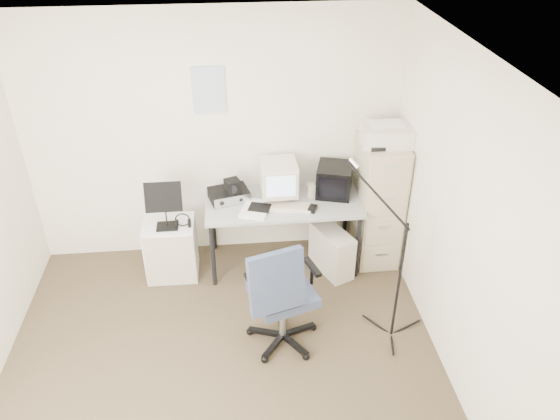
{
  "coord_description": "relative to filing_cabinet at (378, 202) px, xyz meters",
  "views": [
    {
      "loc": [
        0.16,
        -3.02,
        3.49
      ],
      "look_at": [
        0.55,
        0.95,
        0.95
      ],
      "focal_mm": 35.0,
      "sensor_mm": 36.0,
      "label": 1
    }
  ],
  "objects": [
    {
      "name": "keyboard",
      "position": [
        -0.93,
        -0.16,
        0.09
      ],
      "size": [
        0.48,
        0.24,
        0.03
      ],
      "primitive_type": "cube",
      "rotation": [
        0.0,
        0.0,
        -0.18
      ],
      "color": "beige",
      "rests_on": "desk"
    },
    {
      "name": "music_stand",
      "position": [
        -2.06,
        -0.18,
        0.2
      ],
      "size": [
        0.35,
        0.22,
        0.49
      ],
      "primitive_type": "cube",
      "rotation": [
        0.0,
        0.0,
        0.12
      ],
      "color": "black",
      "rests_on": "side_cart"
    },
    {
      "name": "pc_tower",
      "position": [
        -0.48,
        -0.22,
        -0.42
      ],
      "size": [
        0.41,
        0.55,
        0.47
      ],
      "primitive_type": "cube",
      "rotation": [
        0.0,
        0.0,
        0.42
      ],
      "color": "beige",
      "rests_on": "floor"
    },
    {
      "name": "mic_stand",
      "position": [
        -0.11,
        -1.16,
        0.11
      ],
      "size": [
        0.03,
        0.03,
        1.52
      ],
      "primitive_type": "cylinder",
      "rotation": [
        0.0,
        0.0,
        2.29
      ],
      "color": "black",
      "rests_on": "floor"
    },
    {
      "name": "wall_calendar",
      "position": [
        -1.6,
        0.31,
        1.1
      ],
      "size": [
        0.3,
        0.02,
        0.44
      ],
      "primitive_type": "cube",
      "color": "white",
      "rests_on": "wall_back"
    },
    {
      "name": "wall_back",
      "position": [
        -1.58,
        0.32,
        0.6
      ],
      "size": [
        3.6,
        0.02,
        2.5
      ],
      "primitive_type": "cube",
      "color": "white",
      "rests_on": "ground"
    },
    {
      "name": "mouse",
      "position": [
        -0.69,
        -0.22,
        0.1
      ],
      "size": [
        0.11,
        0.14,
        0.04
      ],
      "primitive_type": "cube",
      "rotation": [
        0.0,
        0.0,
        -0.41
      ],
      "color": "black",
      "rests_on": "desk"
    },
    {
      "name": "ceiling",
      "position": [
        -1.58,
        -1.48,
        1.85
      ],
      "size": [
        3.6,
        3.6,
        0.01
      ],
      "primitive_type": "cube",
      "color": "white",
      "rests_on": "ground"
    },
    {
      "name": "desk_speaker",
      "position": [
        -0.67,
        0.03,
        0.15
      ],
      "size": [
        0.09,
        0.09,
        0.13
      ],
      "primitive_type": "cube",
      "rotation": [
        0.0,
        0.0,
        0.22
      ],
      "color": "#C2B598",
      "rests_on": "desk"
    },
    {
      "name": "side_cart",
      "position": [
        -2.06,
        -0.11,
        -0.35
      ],
      "size": [
        0.49,
        0.39,
        0.6
      ],
      "primitive_type": "cube",
      "rotation": [
        0.0,
        0.0,
        -0.01
      ],
      "color": "white",
      "rests_on": "floor"
    },
    {
      "name": "office_chair",
      "position": [
        -1.07,
        -1.13,
        -0.11
      ],
      "size": [
        0.79,
        0.79,
        1.09
      ],
      "primitive_type": "cube",
      "rotation": [
        0.0,
        0.0,
        0.31
      ],
      "color": "#323A4F",
      "rests_on": "floor"
    },
    {
      "name": "crt_monitor",
      "position": [
        -0.99,
        0.04,
        0.27
      ],
      "size": [
        0.35,
        0.37,
        0.38
      ],
      "primitive_type": "cube",
      "rotation": [
        0.0,
        0.0,
        0.02
      ],
      "color": "beige",
      "rests_on": "desk"
    },
    {
      "name": "headphones",
      "position": [
        -1.91,
        -0.19,
        0.0
      ],
      "size": [
        0.17,
        0.17,
        0.03
      ],
      "primitive_type": "torus",
      "rotation": [
        0.0,
        0.0,
        0.09
      ],
      "color": "black",
      "rests_on": "side_cart"
    },
    {
      "name": "printer",
      "position": [
        0.0,
        -0.04,
        0.74
      ],
      "size": [
        0.48,
        0.35,
        0.18
      ],
      "primitive_type": "cube",
      "rotation": [
        0.0,
        0.0,
        -0.08
      ],
      "color": "beige",
      "rests_on": "filing_cabinet"
    },
    {
      "name": "filing_cabinet",
      "position": [
        0.0,
        0.0,
        0.0
      ],
      "size": [
        0.4,
        0.6,
        1.3
      ],
      "primitive_type": "cube",
      "color": "#C3B38D",
      "rests_on": "floor"
    },
    {
      "name": "wall_right",
      "position": [
        0.22,
        -1.48,
        0.6
      ],
      "size": [
        0.02,
        3.6,
        2.5
      ],
      "primitive_type": "cube",
      "color": "white",
      "rests_on": "ground"
    },
    {
      "name": "desk",
      "position": [
        -0.95,
        -0.03,
        -0.29
      ],
      "size": [
        1.5,
        0.7,
        0.73
      ],
      "primitive_type": "cube",
      "color": "#ACACA8",
      "rests_on": "floor"
    },
    {
      "name": "crt_tv",
      "position": [
        -0.44,
        0.07,
        0.23
      ],
      "size": [
        0.41,
        0.42,
        0.3
      ],
      "primitive_type": "cube",
      "rotation": [
        0.0,
        0.0,
        -0.27
      ],
      "color": "black",
      "rests_on": "desk"
    },
    {
      "name": "papers",
      "position": [
        -1.22,
        -0.16,
        0.09
      ],
      "size": [
        0.34,
        0.39,
        0.02
      ],
      "primitive_type": "cube",
      "rotation": [
        0.0,
        0.0,
        -0.32
      ],
      "color": "white",
      "rests_on": "desk"
    },
    {
      "name": "radio_receiver",
      "position": [
        -1.47,
        0.06,
        0.13
      ],
      "size": [
        0.42,
        0.35,
        0.1
      ],
      "primitive_type": "cube",
      "rotation": [
        0.0,
        0.0,
        0.25
      ],
      "color": "black",
      "rests_on": "desk"
    },
    {
      "name": "radio_speaker",
      "position": [
        -1.43,
        0.01,
        0.25
      ],
      "size": [
        0.17,
        0.16,
        0.13
      ],
      "primitive_type": "cube",
      "rotation": [
        0.0,
        0.0,
        0.35
      ],
      "color": "black",
      "rests_on": "radio_receiver"
    },
    {
      "name": "floor",
      "position": [
        -1.58,
        -1.48,
        -0.66
      ],
      "size": [
        3.6,
        3.6,
        0.01
      ],
      "primitive_type": "cube",
      "color": "#443822",
      "rests_on": "ground"
    }
  ]
}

